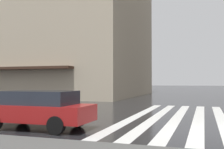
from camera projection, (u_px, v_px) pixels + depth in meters
The scene contains 3 objects.
ground_plane at pixel (218, 134), 9.24m from camera, with size 220.00×220.00×0.00m, color black.
zebra_crossing at pixel (177, 117), 13.57m from camera, with size 13.00×4.50×0.01m.
car_red at pixel (39, 108), 10.30m from camera, with size 1.85×4.10×1.41m.
Camera 1 is at (-9.94, 0.43, 1.76)m, focal length 44.46 mm.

